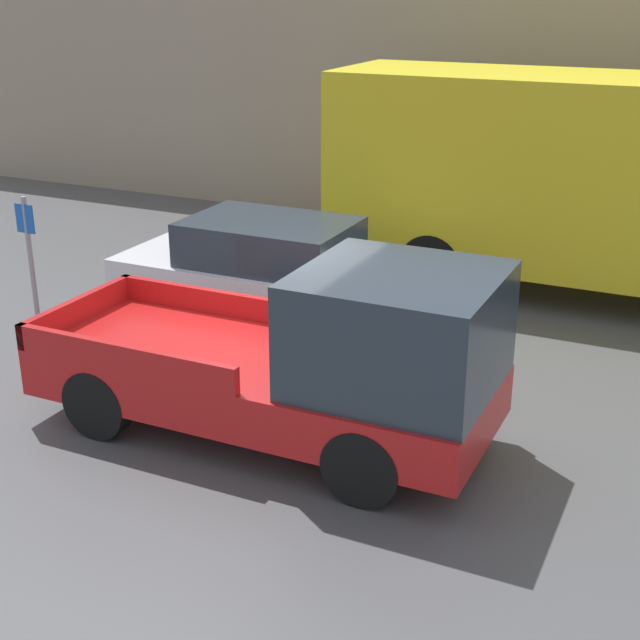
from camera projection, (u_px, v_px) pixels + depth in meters
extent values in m
plane|color=#4C4C4F|center=(258.00, 397.00, 11.32)|extent=(60.00, 60.00, 0.00)
cube|color=gray|center=(470.00, 109.00, 17.92)|extent=(28.00, 0.15, 5.02)
cube|color=red|center=(262.00, 380.00, 10.26)|extent=(5.32, 2.07, 0.57)
cube|color=#28333D|center=(399.00, 329.00, 9.27)|extent=(2.02, 1.95, 1.24)
cube|color=red|center=(216.00, 302.00, 11.41)|extent=(2.93, 0.10, 0.31)
cube|color=red|center=(122.00, 358.00, 9.75)|extent=(2.93, 0.10, 0.31)
cube|color=red|center=(78.00, 310.00, 11.14)|extent=(0.10, 2.07, 0.31)
cylinder|color=black|center=(423.00, 394.00, 10.46)|extent=(0.84, 0.26, 0.84)
cylinder|color=black|center=(363.00, 466.00, 8.91)|extent=(0.84, 0.26, 0.84)
cylinder|color=black|center=(187.00, 347.00, 11.78)|extent=(0.84, 0.26, 0.84)
cylinder|color=black|center=(98.00, 403.00, 10.23)|extent=(0.84, 0.26, 0.84)
cube|color=silver|center=(263.00, 281.00, 13.81)|extent=(4.54, 1.96, 0.63)
cube|color=#28333D|center=(270.00, 242.00, 13.52)|extent=(2.50, 1.72, 0.66)
cylinder|color=black|center=(368.00, 293.00, 14.08)|extent=(0.65, 0.22, 0.65)
cylinder|color=black|center=(321.00, 330.00, 12.60)|extent=(0.65, 0.22, 0.65)
cylinder|color=black|center=(216.00, 269.00, 15.21)|extent=(0.65, 0.22, 0.65)
cylinder|color=black|center=(156.00, 301.00, 13.73)|extent=(0.65, 0.22, 0.65)
cube|color=gold|center=(536.00, 169.00, 14.65)|extent=(6.66, 2.51, 3.06)
cylinder|color=black|center=(470.00, 232.00, 16.68)|extent=(1.06, 0.30, 1.06)
cylinder|color=black|center=(432.00, 265.00, 14.79)|extent=(1.06, 0.30, 1.06)
cylinder|color=gray|center=(33.00, 275.00, 12.37)|extent=(0.07, 0.07, 2.24)
cube|color=blue|center=(25.00, 219.00, 12.06)|extent=(0.30, 0.02, 0.40)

